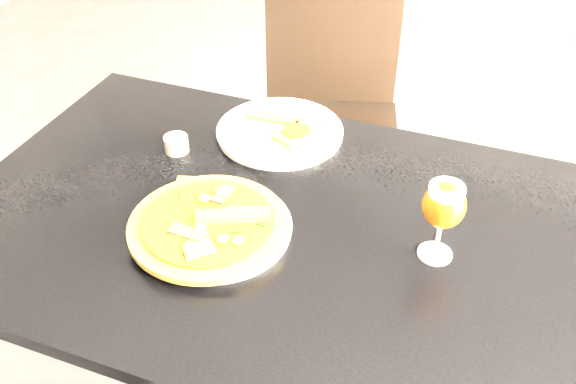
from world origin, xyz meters
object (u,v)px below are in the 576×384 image
at_px(chair_far, 329,115).
at_px(pizza, 209,224).
at_px(beer_glass, 444,206).
at_px(dining_table, 266,252).

height_order(chair_far, pizza, chair_far).
relative_size(chair_far, beer_glass, 5.90).
xyz_separation_m(dining_table, beer_glass, (0.32, 0.01, 0.20)).
relative_size(dining_table, chair_far, 1.30).
distance_m(chair_far, beer_glass, 0.95).
xyz_separation_m(dining_table, chair_far, (-0.11, 0.78, -0.15)).
height_order(dining_table, chair_far, chair_far).
bearing_deg(dining_table, chair_far, 98.31).
xyz_separation_m(dining_table, pizza, (-0.08, -0.08, 0.11)).
bearing_deg(beer_glass, dining_table, -178.13).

